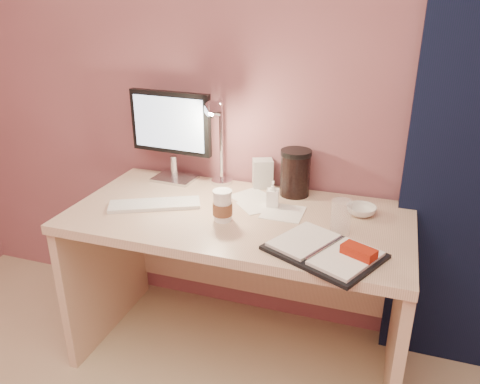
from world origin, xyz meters
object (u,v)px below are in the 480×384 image
(dark_jar, at_px, (295,175))
(product_box, at_px, (263,173))
(bowl, at_px, (361,211))
(desk_lamp, at_px, (209,134))
(planner, at_px, (327,251))
(clear_cup, at_px, (341,217))
(coffee_cup, at_px, (223,206))
(lotion_bottle, at_px, (273,194))
(desk, at_px, (244,253))
(keyboard, at_px, (155,204))
(monitor, at_px, (172,128))

(dark_jar, height_order, product_box, dark_jar)
(bowl, distance_m, dark_jar, 0.34)
(dark_jar, distance_m, desk_lamp, 0.42)
(planner, distance_m, clear_cup, 0.18)
(clear_cup, bearing_deg, coffee_cup, -175.59)
(clear_cup, height_order, product_box, product_box)
(clear_cup, relative_size, dark_jar, 0.71)
(lotion_bottle, bearing_deg, desk, -158.41)
(coffee_cup, distance_m, dark_jar, 0.41)
(product_box, bearing_deg, desk_lamp, -174.15)
(coffee_cup, height_order, desk_lamp, desk_lamp)
(keyboard, height_order, lotion_bottle, lotion_bottle)
(monitor, xyz_separation_m, keyboard, (0.06, -0.31, -0.25))
(bowl, bearing_deg, monitor, 172.80)
(desk, height_order, dark_jar, dark_jar)
(planner, bearing_deg, clear_cup, 109.09)
(lotion_bottle, bearing_deg, clear_cup, -27.44)
(lotion_bottle, bearing_deg, desk_lamp, 166.87)
(bowl, height_order, desk_lamp, desk_lamp)
(bowl, bearing_deg, product_box, 160.79)
(keyboard, xyz_separation_m, lotion_bottle, (0.48, 0.16, 0.05))
(monitor, relative_size, planner, 0.97)
(keyboard, bearing_deg, planner, -38.97)
(lotion_bottle, bearing_deg, product_box, 117.22)
(bowl, relative_size, lotion_bottle, 1.08)
(monitor, height_order, dark_jar, monitor)
(bowl, xyz_separation_m, dark_jar, (-0.31, 0.12, 0.07))
(coffee_cup, bearing_deg, bowl, 23.47)
(planner, relative_size, lotion_bottle, 3.99)
(clear_cup, bearing_deg, planner, -96.88)
(desk, relative_size, planner, 3.13)
(monitor, distance_m, product_box, 0.48)
(desk, relative_size, coffee_cup, 11.01)
(desk_lamp, bearing_deg, desk, -38.65)
(desk, xyz_separation_m, monitor, (-0.42, 0.19, 0.48))
(monitor, distance_m, planner, 0.98)
(planner, distance_m, coffee_cup, 0.46)
(desk, xyz_separation_m, product_box, (0.01, 0.24, 0.29))
(clear_cup, bearing_deg, product_box, 138.92)
(monitor, distance_m, desk_lamp, 0.23)
(monitor, bearing_deg, planner, -26.43)
(monitor, height_order, coffee_cup, monitor)
(monitor, bearing_deg, desk, -20.52)
(monitor, xyz_separation_m, coffee_cup, (0.38, -0.34, -0.20))
(product_box, bearing_deg, lotion_bottle, -86.46)
(dark_jar, xyz_separation_m, desk_lamp, (-0.38, -0.08, 0.17))
(keyboard, distance_m, product_box, 0.52)
(coffee_cup, height_order, clear_cup, clear_cup)
(monitor, bearing_deg, bowl, -3.23)
(monitor, bearing_deg, clear_cup, -16.00)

